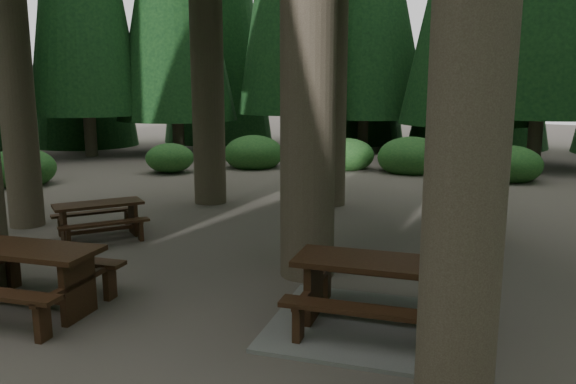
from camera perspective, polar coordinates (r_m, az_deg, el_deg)
The scene contains 5 objects.
ground at distance 9.25m, azimuth -2.96°, elevation -7.74°, with size 80.00×80.00×0.00m, color #514741.
picnic_table_a at distance 7.03m, azimuth 9.17°, elevation -11.25°, with size 3.11×2.81×0.88m.
picnic_table_b at distance 11.47m, azimuth -18.65°, elevation -2.21°, with size 1.91×2.05×0.71m.
picnic_table_e at distance 8.15m, azimuth -25.26°, elevation -7.05°, with size 2.44×2.19×0.88m.
shrub_ring at distance 9.35m, azimuth 3.27°, elevation -4.97°, with size 23.86×24.64×1.49m.
Camera 1 is at (5.32, -6.97, 2.94)m, focal length 35.00 mm.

